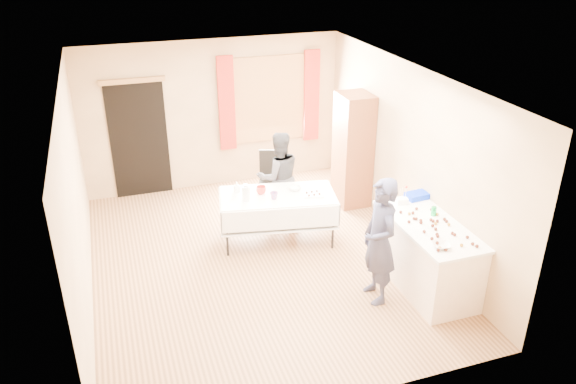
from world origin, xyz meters
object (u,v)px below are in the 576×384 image
object	(u,v)px
cabinet	(353,150)
woman	(279,177)
party_table	(278,213)
girl	(380,241)
chair	(271,192)
counter	(426,255)

from	to	relation	value
cabinet	woman	bearing A→B (deg)	-172.27
party_table	girl	distance (m)	1.95
cabinet	chair	xyz separation A→B (m)	(-1.34, 0.23, -0.65)
party_table	girl	world-z (taller)	girl
party_table	woman	bearing A→B (deg)	81.40
counter	cabinet	bearing A→B (deg)	87.74
chair	woman	size ratio (longest dim) A/B	0.66
girl	cabinet	bearing A→B (deg)	164.02
cabinet	girl	world-z (taller)	cabinet
chair	counter	bearing A→B (deg)	-44.89
cabinet	woman	xyz separation A→B (m)	(-1.34, -0.18, -0.21)
counter	woman	size ratio (longest dim) A/B	1.11
chair	woman	distance (m)	0.61
woman	chair	bearing A→B (deg)	-88.22
cabinet	woman	world-z (taller)	cabinet
girl	woman	xyz separation A→B (m)	(-0.51, 2.41, -0.09)
cabinet	woman	size ratio (longest dim) A/B	1.29
cabinet	party_table	size ratio (longest dim) A/B	1.04
cabinet	counter	bearing A→B (deg)	-92.26
party_table	cabinet	bearing A→B (deg)	38.56
counter	chair	distance (m)	3.04
party_table	chair	xyz separation A→B (m)	(0.22, 1.05, -0.16)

